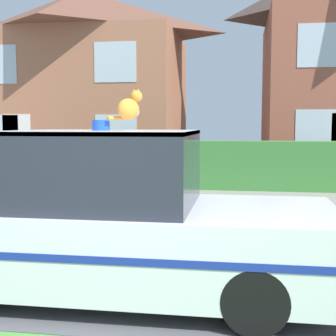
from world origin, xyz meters
The scene contains 5 objects.
road_strip centered at (0.00, 4.70, 0.01)m, with size 28.00×6.99×0.01m, color #4C4C51.
garden_hedge centered at (-0.17, 10.40, 0.66)m, with size 9.97×0.71×1.32m, color #3D7F38.
police_car centered at (-0.22, 2.26, 0.77)m, with size 4.44×1.78×1.81m.
cat centered at (-0.05, 2.28, 1.95)m, with size 0.35×0.30×0.32m.
house_left centered at (-5.05, 15.29, 3.49)m, with size 7.85×5.72×6.85m.
Camera 1 is at (1.07, -2.40, 1.79)m, focal length 50.00 mm.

